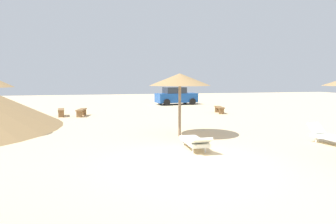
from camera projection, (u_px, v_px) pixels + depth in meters
ground_plane at (192, 163)px, 8.61m from camera, size 80.00×80.00×0.00m
parasol_3 at (180, 80)px, 12.32m from camera, size 2.64×2.64×2.74m
lounger_0 at (331, 136)px, 10.97m from camera, size 0.97×1.96×0.76m
lounger_3 at (195, 141)px, 10.16m from camera, size 0.69×1.93×0.62m
bench_0 at (61, 111)px, 19.37m from camera, size 0.56×1.54×0.49m
bench_1 at (81, 111)px, 19.38m from camera, size 0.68×1.55×0.49m
bench_2 at (219, 109)px, 21.11m from camera, size 0.61×1.54×0.49m
parked_car at (176, 96)px, 28.36m from camera, size 4.19×2.40×1.72m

